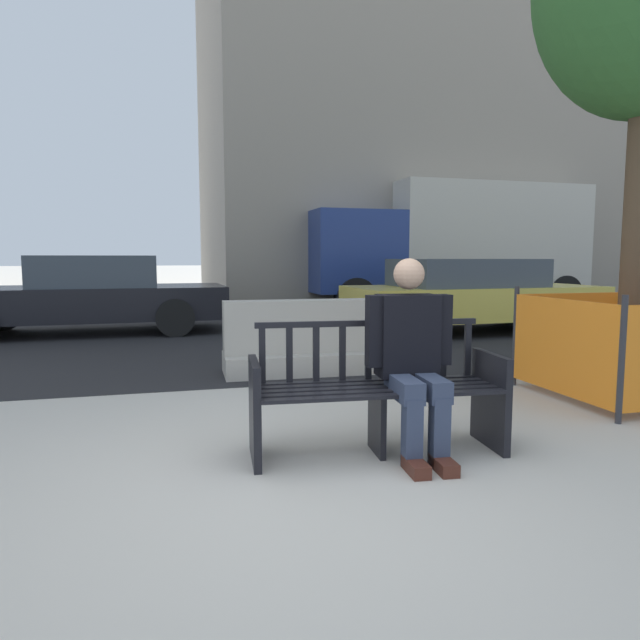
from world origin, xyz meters
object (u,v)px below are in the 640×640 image
object	(u,v)px
seated_person	(412,352)
street_bench	(376,395)
delivery_truck	(451,243)
car_sedan_mid	(88,295)
jersey_barrier_centre	(311,343)
car_taxi_near	(471,295)
construction_fence	(627,343)

from	to	relation	value
seated_person	street_bench	bearing A→B (deg)	161.20
delivery_truck	car_sedan_mid	bearing A→B (deg)	-165.83
seated_person	jersey_barrier_centre	distance (m)	2.85
seated_person	car_sedan_mid	distance (m)	7.72
car_taxi_near	jersey_barrier_centre	bearing A→B (deg)	-142.64
car_taxi_near	construction_fence	bearing A→B (deg)	-102.37
street_bench	seated_person	bearing A→B (deg)	-18.80
car_sedan_mid	seated_person	bearing A→B (deg)	-67.71
street_bench	car_sedan_mid	world-z (taller)	car_sedan_mid
construction_fence	seated_person	bearing A→B (deg)	-160.54
jersey_barrier_centre	construction_fence	xyz separation A→B (m)	(2.59, -1.91, 0.18)
jersey_barrier_centre	car_sedan_mid	distance (m)	5.23
street_bench	jersey_barrier_centre	distance (m)	2.76
car_taxi_near	car_sedan_mid	size ratio (longest dim) A/B	0.94
street_bench	jersey_barrier_centre	world-z (taller)	street_bench
street_bench	car_taxi_near	bearing A→B (deg)	55.08
delivery_truck	seated_person	bearing A→B (deg)	-119.00
seated_person	delivery_truck	xyz separation A→B (m)	(5.08, 9.16, 1.00)
construction_fence	car_taxi_near	world-z (taller)	car_taxi_near
seated_person	delivery_truck	size ratio (longest dim) A/B	0.19
jersey_barrier_centre	delivery_truck	bearing A→B (deg)	51.34
jersey_barrier_centre	car_sedan_mid	world-z (taller)	car_sedan_mid
seated_person	car_sedan_mid	bearing A→B (deg)	112.29
construction_fence	car_sedan_mid	world-z (taller)	car_sedan_mid
car_sedan_mid	construction_fence	bearing A→B (deg)	-48.35
construction_fence	delivery_truck	distance (m)	8.68
car_sedan_mid	delivery_truck	xyz separation A→B (m)	(8.00, 2.02, 1.02)
jersey_barrier_centre	car_taxi_near	bearing A→B (deg)	37.36
car_taxi_near	street_bench	bearing A→B (deg)	-124.92
car_sedan_mid	street_bench	bearing A→B (deg)	-69.04
seated_person	car_taxi_near	xyz separation A→B (m)	(3.63, 5.59, -0.02)
construction_fence	jersey_barrier_centre	bearing A→B (deg)	143.65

